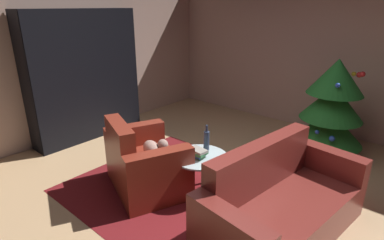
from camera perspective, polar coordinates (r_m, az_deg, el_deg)
The scene contains 11 objects.
ground_plane at distance 3.76m, azimuth 3.14°, elevation -13.75°, with size 7.02×7.02×0.00m, color tan.
wall_back at distance 5.81m, azimuth 22.01°, elevation 11.16°, with size 5.89×0.06×2.65m, color tan.
wall_left at distance 5.46m, azimuth -21.92°, elevation 10.67°, with size 0.06×5.97×2.65m, color tan.
area_rug at distance 3.73m, azimuth 0.48°, elevation -13.94°, with size 2.94×2.19×0.01m, color maroon.
bookshelf_unit at distance 5.40m, azimuth -17.87°, elevation 7.72°, with size 0.40×1.83×2.06m.
armchair_red at distance 3.81m, azimuth -8.79°, elevation -8.01°, with size 1.26×1.10×0.88m.
couch_red at distance 3.21m, azimuth 15.83°, elevation -14.87°, with size 1.01×1.87×0.88m.
coffee_table at distance 3.63m, azimuth 1.51°, elevation -7.32°, with size 0.65×0.65×0.47m.
book_stack_on_table at distance 3.55m, azimuth 1.07°, elevation -6.04°, with size 0.22×0.17×0.10m.
bottle_on_table at distance 3.70m, azimuth 2.66°, elevation -3.72°, with size 0.07×0.07×0.32m.
decorated_tree at distance 4.93m, azimuth 24.25°, elevation 2.33°, with size 0.98×0.98×1.42m.
Camera 1 is at (1.88, -2.48, 2.11)m, focal length 29.12 mm.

